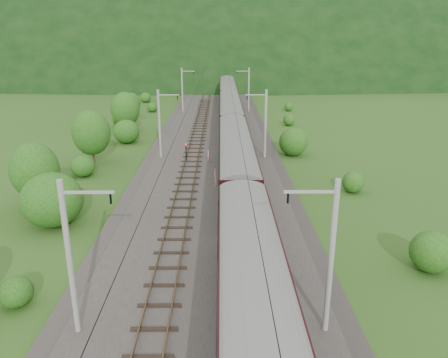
{
  "coord_description": "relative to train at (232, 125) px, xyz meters",
  "views": [
    {
      "loc": [
        0.97,
        -18.36,
        14.51
      ],
      "look_at": [
        1.24,
        16.95,
        2.6
      ],
      "focal_mm": 35.0,
      "sensor_mm": 36.0,
      "label": 1
    }
  ],
  "objects": [
    {
      "name": "ground",
      "position": [
        -2.4,
        -34.22,
        -3.78
      ],
      "size": [
        600.0,
        600.0,
        0.0
      ],
      "primitive_type": "plane",
      "color": "#274716",
      "rests_on": "ground"
    },
    {
      "name": "railbed",
      "position": [
        -2.4,
        -24.22,
        -3.63
      ],
      "size": [
        14.0,
        220.0,
        0.3
      ],
      "primitive_type": "cube",
      "color": "#38332D",
      "rests_on": "ground"
    },
    {
      "name": "track_left",
      "position": [
        -4.8,
        -24.22,
        -3.41
      ],
      "size": [
        2.4,
        220.0,
        0.27
      ],
      "color": "brown",
      "rests_on": "railbed"
    },
    {
      "name": "track_right",
      "position": [
        -0.0,
        -24.22,
        -3.41
      ],
      "size": [
        2.4,
        220.0,
        0.27
      ],
      "color": "brown",
      "rests_on": "railbed"
    },
    {
      "name": "catenary_left",
      "position": [
        -8.52,
        -2.22,
        0.72
      ],
      "size": [
        2.54,
        192.28,
        8.0
      ],
      "color": "gray",
      "rests_on": "railbed"
    },
    {
      "name": "catenary_right",
      "position": [
        3.72,
        -2.22,
        0.72
      ],
      "size": [
        2.54,
        192.28,
        8.0
      ],
      "color": "gray",
      "rests_on": "railbed"
    },
    {
      "name": "overhead_wires",
      "position": [
        -2.4,
        -24.22,
        3.32
      ],
      "size": [
        4.83,
        198.0,
        0.03
      ],
      "color": "black",
      "rests_on": "ground"
    },
    {
      "name": "mountain_main",
      "position": [
        -2.4,
        225.78,
        -3.78
      ],
      "size": [
        504.0,
        360.0,
        244.0
      ],
      "primitive_type": "ellipsoid",
      "color": "black",
      "rests_on": "ground"
    },
    {
      "name": "mountain_ridge",
      "position": [
        -122.4,
        265.78,
        -3.78
      ],
      "size": [
        336.0,
        280.0,
        132.0
      ],
      "primitive_type": "ellipsoid",
      "color": "black",
      "rests_on": "ground"
    },
    {
      "name": "train",
      "position": [
        0.0,
        0.0,
        0.0
      ],
      "size": [
        3.22,
        155.13,
        5.62
      ],
      "color": "black",
      "rests_on": "ground"
    },
    {
      "name": "hazard_post_near",
      "position": [
        -2.86,
        -4.25,
        -2.79
      ],
      "size": [
        0.15,
        0.15,
        1.38
      ],
      "primitive_type": "cylinder",
      "color": "red",
      "rests_on": "railbed"
    },
    {
      "name": "hazard_post_far",
      "position": [
        -1.95,
        -12.5,
        -2.65
      ],
      "size": [
        0.18,
        0.18,
        1.66
      ],
      "primitive_type": "cylinder",
      "color": "red",
      "rests_on": "railbed"
    },
    {
      "name": "signal",
      "position": [
        -5.48,
        -3.39,
        -2.33
      ],
      "size": [
        0.22,
        0.22,
        1.95
      ],
      "color": "black",
      "rests_on": "railbed"
    },
    {
      "name": "vegetation_left",
      "position": [
        -16.06,
        -23.89,
        -1.29
      ],
      "size": [
        11.03,
        142.4,
        6.22
      ],
      "color": "#144B14",
      "rests_on": "ground"
    },
    {
      "name": "vegetation_right",
      "position": [
        9.0,
        -29.04,
        -2.42
      ],
      "size": [
        7.49,
        108.03,
        3.17
      ],
      "color": "#144B14",
      "rests_on": "ground"
    }
  ]
}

